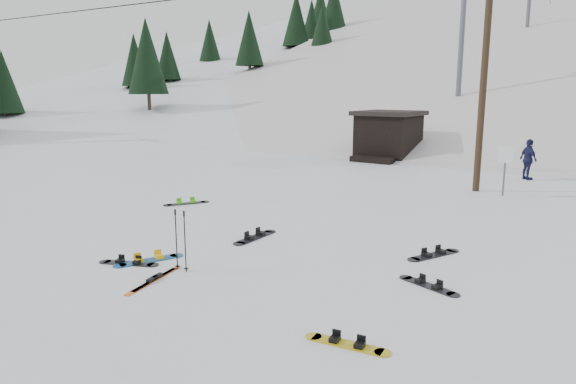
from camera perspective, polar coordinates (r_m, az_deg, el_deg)
The scene contains 18 objects.
ground at distance 10.61m, azimuth -13.29°, elevation -10.46°, with size 200.00×200.00×0.00m, color white.
ski_slope at distance 63.85m, azimuth 27.79°, elevation -4.54°, with size 60.00×75.00×45.00m, color silver.
ridge_left at distance 71.24m, azimuth -2.94°, elevation -0.89°, with size 34.00×85.00×38.00m, color white.
treeline_left at distance 62.39m, azimuth -6.21°, elevation 7.55°, with size 20.00×64.00×10.00m, color black, non-canonical shape.
utility_pole at distance 21.15m, azimuth 20.99°, elevation 12.68°, with size 2.00×0.26×9.00m.
trail_sign at distance 20.62m, azimuth 22.98°, elevation 3.08°, with size 0.50×0.09×1.85m.
lift_hut at distance 30.18m, azimuth 11.05°, elevation 6.22°, with size 3.40×4.10×2.75m.
lift_tower_near at distance 38.39m, azimuth 18.78°, elevation 16.57°, with size 2.20×0.36×8.00m.
hero_snowboard at distance 12.36m, azimuth -15.20°, elevation -7.28°, with size 0.80×1.54×0.11m.
hero_skis at distance 11.12m, azimuth -14.62°, elevation -9.35°, with size 0.55×1.78×0.09m.
ski_poles at distance 11.38m, azimuth -11.85°, elevation -5.22°, with size 0.37×0.10×1.35m.
board_scatter_a at distance 12.29m, azimuth -17.28°, elevation -7.52°, with size 1.33×0.76×0.10m.
board_scatter_b at distance 13.77m, azimuth -3.67°, elevation -4.99°, with size 0.38×1.70×0.12m.
board_scatter_c at distance 18.17m, azimuth -11.23°, elevation -1.21°, with size 0.94×1.45×0.11m.
board_scatter_d at distance 10.83m, azimuth 15.34°, elevation -9.95°, with size 1.38×0.61×0.10m.
board_scatter_e at distance 8.30m, azimuth 6.58°, elevation -16.40°, with size 1.38×0.43×0.10m.
board_scatter_f at distance 12.79m, azimuth 15.88°, elevation -6.69°, with size 0.80×1.50×0.11m.
skier_navy at distance 24.95m, azimuth 25.15°, elevation 3.30°, with size 1.05×0.44×1.80m, color #1B1E45.
Camera 1 is at (7.54, -6.39, 3.85)m, focal length 32.00 mm.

